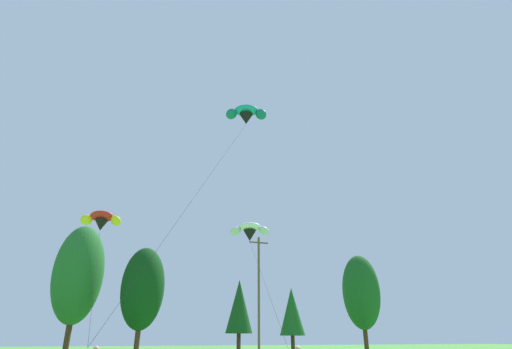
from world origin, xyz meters
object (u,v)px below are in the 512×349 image
parafoil_kite_high_teal (246,115)px  parafoil_kite_mid_white (250,231)px  utility_pole (259,292)px  parafoil_kite_far_red_yellow (101,220)px

parafoil_kite_high_teal → parafoil_kite_mid_white: (2.38, 6.41, -8.56)m
utility_pole → parafoil_kite_high_teal: (-5.57, -13.27, 13.35)m
parafoil_kite_high_teal → parafoil_kite_mid_white: bearing=69.7°
parafoil_kite_high_teal → parafoil_kite_far_red_yellow: bearing=143.8°
utility_pole → parafoil_kite_far_red_yellow: (-16.49, -5.29, 5.04)m
parafoil_kite_mid_white → parafoil_kite_high_teal: bearing=-110.3°
parafoil_kite_mid_white → parafoil_kite_far_red_yellow: bearing=173.3°
utility_pole → parafoil_kite_mid_white: size_ratio=0.57×
parafoil_kite_far_red_yellow → parafoil_kite_mid_white: bearing=-6.7°
parafoil_kite_high_teal → parafoil_kite_far_red_yellow: size_ratio=0.93×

